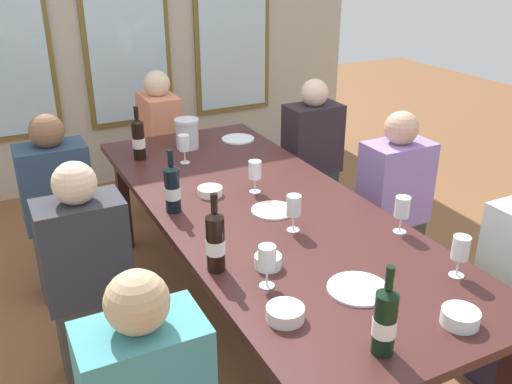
% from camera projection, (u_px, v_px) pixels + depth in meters
% --- Properties ---
extents(ground_plane, '(12.00, 12.00, 0.00)m').
position_uv_depth(ground_plane, '(261.00, 326.00, 3.12)').
color(ground_plane, brown).
extents(back_wall_with_windows, '(4.23, 0.10, 2.90)m').
position_uv_depth(back_wall_with_windows, '(123.00, 10.00, 4.55)').
color(back_wall_with_windows, '#B7AB99').
rests_on(back_wall_with_windows, ground).
extents(dining_table, '(1.03, 2.64, 0.74)m').
position_uv_depth(dining_table, '(262.00, 217.00, 2.84)').
color(dining_table, '#3F1E1D').
rests_on(dining_table, ground).
extents(white_plate_0, '(0.22, 0.22, 0.01)m').
position_uv_depth(white_plate_0, '(238.00, 139.00, 3.77)').
color(white_plate_0, white).
rests_on(white_plate_0, dining_table).
extents(white_plate_1, '(0.24, 0.24, 0.01)m').
position_uv_depth(white_plate_1, '(358.00, 289.00, 2.13)').
color(white_plate_1, white).
rests_on(white_plate_1, dining_table).
extents(white_plate_2, '(0.21, 0.21, 0.01)m').
position_uv_depth(white_plate_2, '(273.00, 210.00, 2.76)').
color(white_plate_2, white).
rests_on(white_plate_2, dining_table).
extents(metal_pitcher, '(0.16, 0.16, 0.19)m').
position_uv_depth(metal_pitcher, '(187.00, 133.00, 3.58)').
color(metal_pitcher, silver).
rests_on(metal_pitcher, dining_table).
extents(wine_bottle_0, '(0.08, 0.08, 0.33)m').
position_uv_depth(wine_bottle_0, '(215.00, 241.00, 2.22)').
color(wine_bottle_0, black).
rests_on(wine_bottle_0, dining_table).
extents(wine_bottle_1, '(0.08, 0.08, 0.32)m').
position_uv_depth(wine_bottle_1, '(385.00, 320.00, 1.76)').
color(wine_bottle_1, black).
rests_on(wine_bottle_1, dining_table).
extents(wine_bottle_2, '(0.08, 0.08, 0.32)m').
position_uv_depth(wine_bottle_2, '(172.00, 188.00, 2.71)').
color(wine_bottle_2, black).
rests_on(wine_bottle_2, dining_table).
extents(wine_bottle_3, '(0.08, 0.08, 0.33)m').
position_uv_depth(wine_bottle_3, '(138.00, 139.00, 3.38)').
color(wine_bottle_3, black).
rests_on(wine_bottle_3, dining_table).
extents(tasting_bowl_0, '(0.14, 0.14, 0.05)m').
position_uv_depth(tasting_bowl_0, '(285.00, 313.00, 1.96)').
color(tasting_bowl_0, white).
rests_on(tasting_bowl_0, dining_table).
extents(tasting_bowl_1, '(0.11, 0.11, 0.05)m').
position_uv_depth(tasting_bowl_1, '(268.00, 261.00, 2.27)').
color(tasting_bowl_1, white).
rests_on(tasting_bowl_1, dining_table).
extents(tasting_bowl_2, '(0.13, 0.13, 0.05)m').
position_uv_depth(tasting_bowl_2, '(460.00, 317.00, 1.93)').
color(tasting_bowl_2, white).
rests_on(tasting_bowl_2, dining_table).
extents(tasting_bowl_3, '(0.13, 0.13, 0.04)m').
position_uv_depth(tasting_bowl_3, '(210.00, 191.00, 2.93)').
color(tasting_bowl_3, white).
rests_on(tasting_bowl_3, dining_table).
extents(wine_glass_0, '(0.07, 0.07, 0.17)m').
position_uv_depth(wine_glass_0, '(255.00, 171.00, 2.93)').
color(wine_glass_0, white).
rests_on(wine_glass_0, dining_table).
extents(wine_glass_1, '(0.07, 0.07, 0.17)m').
position_uv_depth(wine_glass_1, '(139.00, 135.00, 3.48)').
color(wine_glass_1, white).
rests_on(wine_glass_1, dining_table).
extents(wine_glass_2, '(0.07, 0.07, 0.17)m').
position_uv_depth(wine_glass_2, '(267.00, 260.00, 2.11)').
color(wine_glass_2, white).
rests_on(wine_glass_2, dining_table).
extents(wine_glass_3, '(0.07, 0.07, 0.17)m').
position_uv_depth(wine_glass_3, '(294.00, 207.00, 2.53)').
color(wine_glass_3, white).
rests_on(wine_glass_3, dining_table).
extents(wine_glass_4, '(0.07, 0.07, 0.17)m').
position_uv_depth(wine_glass_4, '(402.00, 209.00, 2.51)').
color(wine_glass_4, white).
rests_on(wine_glass_4, dining_table).
extents(wine_glass_5, '(0.07, 0.07, 0.17)m').
position_uv_depth(wine_glass_5, '(184.00, 144.00, 3.32)').
color(wine_glass_5, white).
rests_on(wine_glass_5, dining_table).
extents(wine_glass_6, '(0.07, 0.07, 0.17)m').
position_uv_depth(wine_glass_6, '(461.00, 249.00, 2.18)').
color(wine_glass_6, white).
rests_on(wine_glass_6, dining_table).
extents(seated_person_0, '(0.38, 0.24, 1.11)m').
position_uv_depth(seated_person_0, '(59.00, 212.00, 3.24)').
color(seated_person_0, '#3A2F3A').
rests_on(seated_person_0, ground).
extents(seated_person_1, '(0.38, 0.24, 1.11)m').
position_uv_depth(seated_person_1, '(312.00, 160.00, 4.01)').
color(seated_person_1, '#243634').
rests_on(seated_person_1, ground).
extents(seated_person_4, '(0.38, 0.24, 1.11)m').
position_uv_depth(seated_person_4, '(88.00, 281.00, 2.57)').
color(seated_person_4, '#353731').
rests_on(seated_person_4, ground).
extents(seated_person_5, '(0.38, 0.24, 1.11)m').
position_uv_depth(seated_person_5, '(393.00, 208.00, 3.28)').
color(seated_person_5, '#35342C').
rests_on(seated_person_5, ground).
extents(seated_person_6, '(0.24, 0.38, 1.11)m').
position_uv_depth(seated_person_6, '(161.00, 147.00, 4.27)').
color(seated_person_6, '#322D35').
rests_on(seated_person_6, ground).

